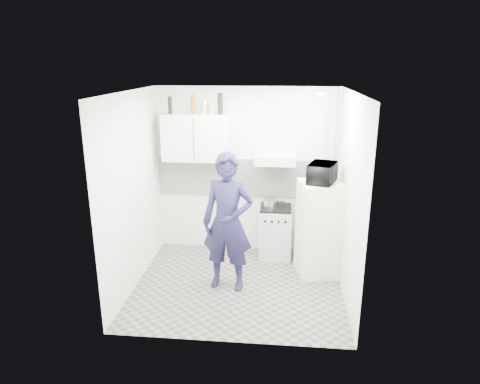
{
  "coord_description": "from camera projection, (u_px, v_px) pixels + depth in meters",
  "views": [
    {
      "loc": [
        0.54,
        -5.22,
        2.95
      ],
      "look_at": [
        -0.01,
        0.3,
        1.25
      ],
      "focal_mm": 32.0,
      "sensor_mm": 36.0,
      "label": 1
    }
  ],
  "objects": [
    {
      "name": "floor",
      "position": [
        238.0,
        285.0,
        5.88
      ],
      "size": [
        2.8,
        2.8,
        0.0
      ],
      "primitive_type": "plane",
      "color": "slate",
      "rests_on": "ground"
    },
    {
      "name": "bottle_d",
      "position": [
        193.0,
        104.0,
        6.29
      ],
      "size": [
        0.06,
        0.06,
        0.28
      ],
      "primitive_type": "cylinder",
      "color": "brown",
      "rests_on": "upper_cabinet"
    },
    {
      "name": "pipe_b",
      "position": [
        323.0,
        174.0,
        6.51
      ],
      "size": [
        0.04,
        0.04,
        2.6
      ],
      "primitive_type": "cylinder",
      "color": "silver",
      "rests_on": "floor"
    },
    {
      "name": "upper_cabinet",
      "position": [
        196.0,
        138.0,
        6.43
      ],
      "size": [
        1.0,
        0.35,
        0.7
      ],
      "primitive_type": "cube",
      "color": "white",
      "rests_on": "wall_back"
    },
    {
      "name": "ceiling_spot_fixture",
      "position": [
        321.0,
        94.0,
        5.23
      ],
      "size": [
        0.1,
        0.1,
        0.02
      ],
      "primitive_type": "cylinder",
      "color": "white",
      "rests_on": "ceiling"
    },
    {
      "name": "person",
      "position": [
        228.0,
        222.0,
        5.6
      ],
      "size": [
        0.73,
        0.53,
        1.86
      ],
      "primitive_type": "imported",
      "rotation": [
        0.0,
        0.0,
        -0.13
      ],
      "color": "#1B193B",
      "rests_on": "floor"
    },
    {
      "name": "bottle_e",
      "position": [
        220.0,
        104.0,
        6.25
      ],
      "size": [
        0.08,
        0.08,
        0.31
      ],
      "primitive_type": "cylinder",
      "color": "black",
      "rests_on": "upper_cabinet"
    },
    {
      "name": "fridge",
      "position": [
        319.0,
        229.0,
        6.05
      ],
      "size": [
        0.66,
        0.66,
        1.36
      ],
      "primitive_type": "cube",
      "rotation": [
        0.0,
        0.0,
        0.2
      ],
      "color": "white",
      "rests_on": "floor"
    },
    {
      "name": "bottle_a",
      "position": [
        170.0,
        105.0,
        6.33
      ],
      "size": [
        0.06,
        0.06,
        0.26
      ],
      "primitive_type": "cylinder",
      "color": "black",
      "rests_on": "upper_cabinet"
    },
    {
      "name": "backsplash",
      "position": [
        246.0,
        178.0,
        6.71
      ],
      "size": [
        2.74,
        0.03,
        0.6
      ],
      "primitive_type": "cube",
      "color": "white",
      "rests_on": "wall_back"
    },
    {
      "name": "stove_top",
      "position": [
        276.0,
        208.0,
        6.56
      ],
      "size": [
        0.47,
        0.47,
        0.03
      ],
      "primitive_type": "cube",
      "color": "black",
      "rests_on": "stove"
    },
    {
      "name": "ceiling",
      "position": [
        238.0,
        92.0,
        5.12
      ],
      "size": [
        2.8,
        2.8,
        0.0
      ],
      "primitive_type": "plane",
      "color": "white",
      "rests_on": "wall_back"
    },
    {
      "name": "wall_back",
      "position": [
        246.0,
        171.0,
        6.69
      ],
      "size": [
        2.8,
        0.0,
        2.8
      ],
      "primitive_type": "plane",
      "rotation": [
        1.57,
        0.0,
        0.0
      ],
      "color": "white",
      "rests_on": "floor"
    },
    {
      "name": "wall_right",
      "position": [
        349.0,
        198.0,
        5.37
      ],
      "size": [
        0.0,
        2.6,
        2.6
      ],
      "primitive_type": "plane",
      "rotation": [
        1.57,
        0.0,
        -1.57
      ],
      "color": "white",
      "rests_on": "floor"
    },
    {
      "name": "range_hood",
      "position": [
        275.0,
        158.0,
        6.33
      ],
      "size": [
        0.6,
        0.5,
        0.14
      ],
      "primitive_type": "cube",
      "color": "silver",
      "rests_on": "wall_back"
    },
    {
      "name": "microwave",
      "position": [
        322.0,
        173.0,
        5.81
      ],
      "size": [
        0.57,
        0.46,
        0.27
      ],
      "primitive_type": "imported",
      "rotation": [
        0.0,
        0.0,
        1.27
      ],
      "color": "black",
      "rests_on": "fridge"
    },
    {
      "name": "saucepan",
      "position": [
        270.0,
        203.0,
        6.54
      ],
      "size": [
        0.2,
        0.2,
        0.11
      ],
      "primitive_type": "cylinder",
      "color": "silver",
      "rests_on": "stove_top"
    },
    {
      "name": "stove",
      "position": [
        275.0,
        232.0,
        6.68
      ],
      "size": [
        0.49,
        0.49,
        0.78
      ],
      "primitive_type": "cube",
      "color": "silver",
      "rests_on": "floor"
    },
    {
      "name": "pipe_a",
      "position": [
        331.0,
        175.0,
        6.49
      ],
      "size": [
        0.05,
        0.05,
        2.6
      ],
      "primitive_type": "cylinder",
      "color": "silver",
      "rests_on": "floor"
    },
    {
      "name": "canister_b",
      "position": [
        212.0,
        109.0,
        6.29
      ],
      "size": [
        0.08,
        0.08,
        0.15
      ],
      "primitive_type": "cylinder",
      "color": "silver",
      "rests_on": "upper_cabinet"
    },
    {
      "name": "canister_a",
      "position": [
        204.0,
        108.0,
        6.29
      ],
      "size": [
        0.08,
        0.08,
        0.19
      ],
      "primitive_type": "cylinder",
      "color": "silver",
      "rests_on": "upper_cabinet"
    },
    {
      "name": "wall_left",
      "position": [
        133.0,
        192.0,
        5.63
      ],
      "size": [
        0.0,
        2.6,
        2.6
      ],
      "primitive_type": "plane",
      "rotation": [
        1.57,
        0.0,
        1.57
      ],
      "color": "white",
      "rests_on": "floor"
    }
  ]
}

